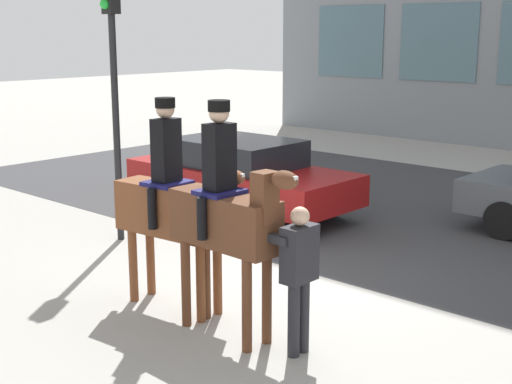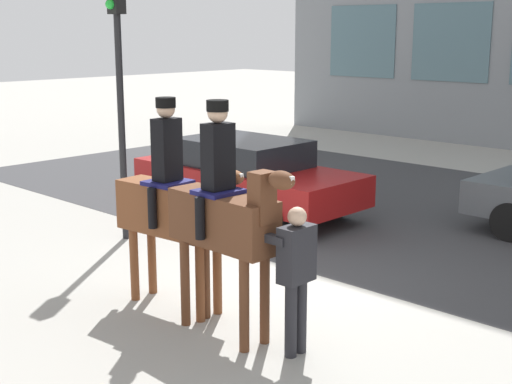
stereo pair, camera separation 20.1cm
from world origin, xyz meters
name	(u,v)px [view 2 (the right image)]	position (x,y,z in m)	size (l,w,h in m)	color
ground_plane	(292,283)	(0.00, 0.00, 0.00)	(80.00, 80.00, 0.00)	#9E9B93
road_surface	(461,218)	(0.00, 4.75, 0.00)	(21.85, 8.50, 0.01)	#38383A
mounted_horse_lead	(175,204)	(-0.51, -1.62, 1.31)	(1.96, 0.65, 2.60)	brown
mounted_horse_companion	(225,215)	(0.54, -1.78, 1.40)	(1.82, 0.65, 2.64)	#59331E
pedestrian_bystander	(295,269)	(1.42, -1.64, 0.95)	(0.82, 0.43, 1.61)	#232328
street_car_near_lane	(246,174)	(-3.20, 2.39, 0.73)	(4.50, 1.94, 1.39)	maroon
traffic_light	(118,62)	(-3.43, -0.26, 2.89)	(0.24, 0.29, 4.34)	black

